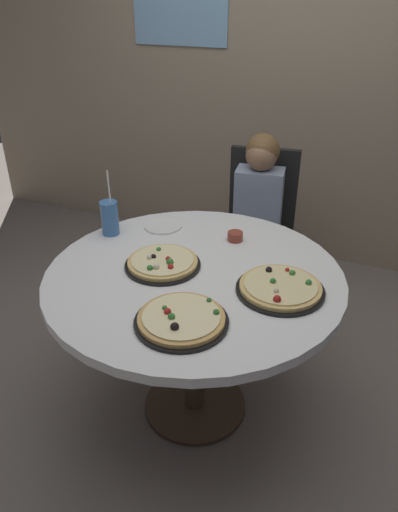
{
  "coord_description": "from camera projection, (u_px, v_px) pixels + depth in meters",
  "views": [
    {
      "loc": [
        0.66,
        -1.53,
        1.77
      ],
      "look_at": [
        0.0,
        0.05,
        0.8
      ],
      "focal_mm": 33.86,
      "sensor_mm": 36.0,
      "label": 1
    }
  ],
  "objects": [
    {
      "name": "plate_small",
      "position": [
        163.0,
        226.0,
        2.31
      ],
      "size": [
        0.18,
        0.18,
        0.01
      ],
      "primitive_type": "cylinder",
      "color": "white",
      "rests_on": "dining_table"
    },
    {
      "name": "wall_with_window",
      "position": [
        304.0,
        42.0,
        3.01
      ],
      "size": [
        5.2,
        0.14,
        2.9
      ],
      "color": "gray",
      "rests_on": "ground_plane"
    },
    {
      "name": "chair_wooden",
      "position": [
        260.0,
        221.0,
        2.88
      ],
      "size": [
        0.46,
        0.46,
        0.95
      ],
      "color": "black",
      "rests_on": "ground_plane"
    },
    {
      "name": "dining_table",
      "position": [
        194.0,
        292.0,
        2.0
      ],
      "size": [
        1.21,
        1.21,
        0.75
      ],
      "color": "white",
      "rests_on": "ground_plane"
    },
    {
      "name": "pizza_veggie",
      "position": [
        181.0,
        319.0,
        1.65
      ],
      "size": [
        0.33,
        0.33,
        0.05
      ],
      "color": "black",
      "rests_on": "dining_table"
    },
    {
      "name": "soda_cup",
      "position": [
        110.0,
        218.0,
        2.21
      ],
      "size": [
        0.08,
        0.08,
        0.31
      ],
      "color": "#3F72B2",
      "rests_on": "dining_table"
    },
    {
      "name": "pizza_pepperoni",
      "position": [
        163.0,
        263.0,
        1.98
      ],
      "size": [
        0.31,
        0.31,
        0.05
      ],
      "color": "black",
      "rests_on": "dining_table"
    },
    {
      "name": "pizza_cheese",
      "position": [
        280.0,
        288.0,
        1.82
      ],
      "size": [
        0.34,
        0.34,
        0.05
      ],
      "color": "black",
      "rests_on": "dining_table"
    },
    {
      "name": "diner_child",
      "position": [
        254.0,
        242.0,
        2.75
      ],
      "size": [
        0.31,
        0.43,
        1.08
      ],
      "color": "#3F4766",
      "rests_on": "ground_plane"
    },
    {
      "name": "sauce_bowl",
      "position": [
        235.0,
        236.0,
        2.19
      ],
      "size": [
        0.07,
        0.07,
        0.04
      ],
      "primitive_type": "cylinder",
      "color": "brown",
      "rests_on": "dining_table"
    },
    {
      "name": "ground_plane",
      "position": [
        195.0,
        405.0,
        2.32
      ],
      "size": [
        8.0,
        8.0,
        0.0
      ],
      "primitive_type": "plane",
      "color": "slate"
    }
  ]
}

